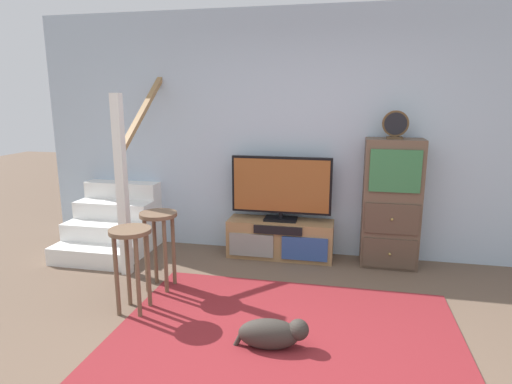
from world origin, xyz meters
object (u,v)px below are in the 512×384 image
(bar_stool_near, at_px, (131,251))
(dog, at_px, (273,333))
(media_console, at_px, (280,239))
(desk_clock, at_px, (395,125))
(bar_stool_far, at_px, (159,233))
(side_cabinet, at_px, (391,204))
(television, at_px, (281,187))

(bar_stool_near, height_order, dog, bar_stool_near)
(media_console, height_order, desk_clock, desk_clock)
(bar_stool_near, bearing_deg, bar_stool_far, 85.79)
(bar_stool_near, distance_m, bar_stool_far, 0.46)
(bar_stool_near, xyz_separation_m, dog, (1.23, -0.30, -0.42))
(side_cabinet, height_order, bar_stool_near, side_cabinet)
(television, xyz_separation_m, bar_stool_near, (-1.00, -1.53, -0.27))
(bar_stool_near, bearing_deg, side_cabinet, 34.98)
(television, height_order, dog, television)
(media_console, height_order, side_cabinet, side_cabinet)
(media_console, relative_size, side_cabinet, 0.86)
(desk_clock, bearing_deg, bar_stool_far, -153.93)
(desk_clock, relative_size, dog, 0.52)
(media_console, relative_size, dog, 2.15)
(television, distance_m, desk_clock, 1.34)
(television, relative_size, bar_stool_near, 1.53)
(side_cabinet, bearing_deg, media_console, -179.49)
(media_console, xyz_separation_m, television, (-0.00, 0.02, 0.59))
(media_console, xyz_separation_m, desk_clock, (1.15, -0.00, 1.28))
(desk_clock, bearing_deg, bar_stool_near, -145.12)
(side_cabinet, xyz_separation_m, desk_clock, (-0.01, -0.02, 0.82))
(bar_stool_near, relative_size, bar_stool_far, 0.98)
(dog, bearing_deg, side_cabinet, 62.83)
(television, bearing_deg, media_console, -90.00)
(television, relative_size, dog, 2.03)
(media_console, distance_m, bar_stool_near, 1.83)
(media_console, distance_m, desk_clock, 1.72)
(television, distance_m, dog, 1.97)
(side_cabinet, height_order, bar_stool_far, side_cabinet)
(side_cabinet, height_order, desk_clock, desk_clock)
(side_cabinet, relative_size, dog, 2.49)
(dog, bearing_deg, bar_stool_far, 147.31)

